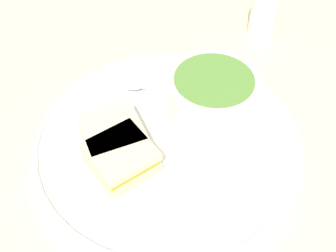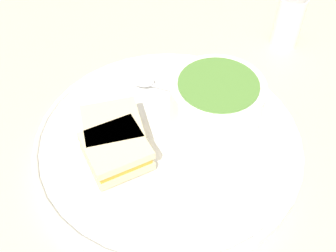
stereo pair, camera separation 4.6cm
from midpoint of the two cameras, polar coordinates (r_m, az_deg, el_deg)
ground_plane at (r=0.48m, az=2.71°, el=-2.86°), size 2.40×2.40×0.00m
plate at (r=0.48m, az=2.75°, el=-2.16°), size 0.32×0.32×0.02m
soup_bowl at (r=0.47m, az=9.80°, el=3.25°), size 0.11×0.11×0.06m
spoon at (r=0.53m, az=-0.33°, el=6.22°), size 0.04×0.12×0.01m
sandwich_half_near at (r=0.46m, az=-5.22°, el=-0.59°), size 0.09×0.09×0.03m
sandwich_half_far at (r=0.44m, az=-4.56°, el=-3.83°), size 0.09×0.09×0.03m
salt_shaker at (r=0.64m, az=19.22°, el=14.40°), size 0.04×0.04×0.09m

